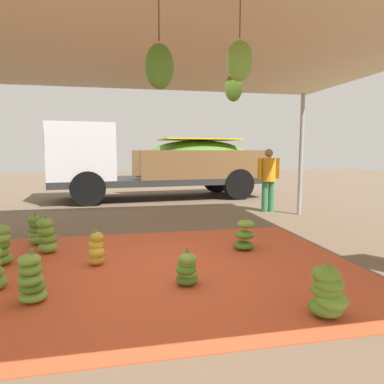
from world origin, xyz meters
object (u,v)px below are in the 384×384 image
at_px(banana_bunch_0, 328,293).
at_px(banana_bunch_5, 96,250).
at_px(banana_bunch_7, 47,236).
at_px(cargo_truck_main, 156,161).
at_px(banana_bunch_3, 31,280).
at_px(worker_0, 268,175).
at_px(banana_bunch_4, 36,231).
at_px(banana_bunch_2, 244,236).
at_px(banana_bunch_8, 187,270).

height_order(banana_bunch_0, banana_bunch_5, banana_bunch_0).
relative_size(banana_bunch_7, cargo_truck_main, 0.08).
distance_m(banana_bunch_3, banana_bunch_5, 1.23).
bearing_deg(worker_0, banana_bunch_0, -108.26).
bearing_deg(banana_bunch_4, banana_bunch_0, -44.08).
bearing_deg(banana_bunch_4, cargo_truck_main, 65.00).
bearing_deg(banana_bunch_2, banana_bunch_8, -133.01).
bearing_deg(banana_bunch_7, banana_bunch_4, 118.42).
height_order(banana_bunch_5, banana_bunch_8, banana_bunch_5).
bearing_deg(banana_bunch_3, banana_bunch_2, 26.34).
xyz_separation_m(banana_bunch_0, banana_bunch_8, (-1.17, 1.02, -0.05)).
bearing_deg(banana_bunch_4, banana_bunch_5, -49.82).
relative_size(banana_bunch_0, banana_bunch_5, 1.04).
bearing_deg(banana_bunch_5, cargo_truck_main, 77.73).
bearing_deg(banana_bunch_8, banana_bunch_4, 134.41).
bearing_deg(banana_bunch_0, banana_bunch_8, 138.94).
height_order(banana_bunch_3, banana_bunch_8, banana_bunch_3).
height_order(banana_bunch_2, cargo_truck_main, cargo_truck_main).
distance_m(banana_bunch_4, banana_bunch_8, 3.08).
bearing_deg(banana_bunch_2, banana_bunch_3, -153.66).
relative_size(banana_bunch_0, banana_bunch_4, 0.96).
bearing_deg(banana_bunch_8, worker_0, 56.37).
distance_m(banana_bunch_7, worker_0, 5.65).
distance_m(banana_bunch_0, banana_bunch_3, 2.96).
xyz_separation_m(banana_bunch_8, worker_0, (2.98, 4.48, 0.76)).
bearing_deg(worker_0, banana_bunch_7, -150.16).
height_order(banana_bunch_0, cargo_truck_main, cargo_truck_main).
bearing_deg(worker_0, banana_bunch_5, -138.94).
relative_size(banana_bunch_4, banana_bunch_7, 0.94).
xyz_separation_m(banana_bunch_2, banana_bunch_4, (-3.32, 0.96, 0.02)).
xyz_separation_m(banana_bunch_0, cargo_truck_main, (-0.81, 8.62, 1.01)).
relative_size(banana_bunch_7, worker_0, 0.35).
relative_size(banana_bunch_4, banana_bunch_8, 1.24).
relative_size(banana_bunch_3, worker_0, 0.35).
xyz_separation_m(cargo_truck_main, worker_0, (2.62, -3.12, -0.29)).
bearing_deg(banana_bunch_2, banana_bunch_7, 171.64).
height_order(banana_bunch_0, banana_bunch_2, banana_bunch_2).
xyz_separation_m(banana_bunch_5, banana_bunch_8, (1.09, -0.94, -0.03)).
distance_m(banana_bunch_4, banana_bunch_7, 0.58).
bearing_deg(banana_bunch_0, banana_bunch_7, 138.37).
relative_size(banana_bunch_2, worker_0, 0.32).
relative_size(banana_bunch_0, banana_bunch_8, 1.19).
distance_m(banana_bunch_2, banana_bunch_8, 1.70).
bearing_deg(banana_bunch_0, banana_bunch_5, 139.11).
bearing_deg(banana_bunch_5, banana_bunch_4, 130.18).
distance_m(banana_bunch_0, cargo_truck_main, 8.72).
height_order(banana_bunch_2, banana_bunch_7, banana_bunch_7).
bearing_deg(banana_bunch_4, banana_bunch_8, -45.59).
relative_size(banana_bunch_3, banana_bunch_7, 1.00).
relative_size(cargo_truck_main, worker_0, 4.36).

